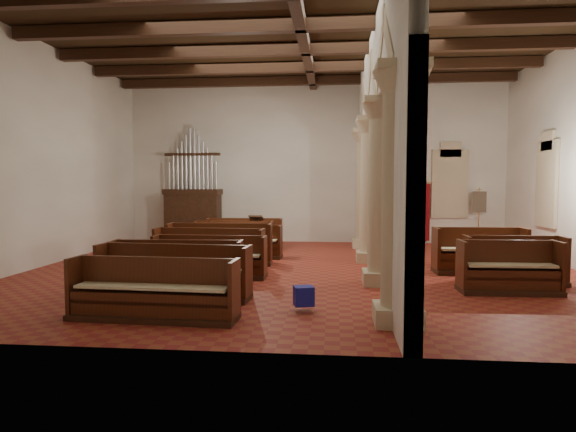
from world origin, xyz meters
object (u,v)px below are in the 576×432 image
Objects in this scene: pipe_organ at (193,206)px; processional_banner at (479,224)px; nave_pew_0 at (153,299)px; aisle_pew_0 at (509,275)px; lectern at (257,234)px.

pipe_organ reaches higher than processional_banner.
aisle_pew_0 is (6.51, 2.52, 0.03)m from nave_pew_0.
processional_banner reaches higher than lectern.
pipe_organ is 10.42m from nave_pew_0.
aisle_pew_0 is (-1.59, -7.58, -0.40)m from processional_banner.
lectern is at bearing 133.42° from aisle_pew_0.
processional_banner is 7.75m from aisle_pew_0.
lectern is (2.64, -1.38, -0.90)m from pipe_organ.
nave_pew_0 is 1.42× the size of aisle_pew_0.
nave_pew_0 is 6.99m from aisle_pew_0.
pipe_organ is 10.45m from processional_banner.
nave_pew_0 is at bearing -87.62° from lectern.
pipe_organ reaches higher than lectern.
aisle_pew_0 is at bearing -40.62° from pipe_organ.
processional_banner reaches higher than aisle_pew_0.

